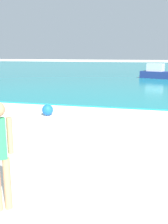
% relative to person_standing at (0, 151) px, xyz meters
% --- Properties ---
extents(water, '(160.00, 60.00, 0.06)m').
position_rel_person_standing_xyz_m(water, '(0.52, 37.70, -0.88)').
color(water, teal).
rests_on(water, ground).
extents(person_standing, '(0.31, 0.26, 1.60)m').
position_rel_person_standing_xyz_m(person_standing, '(0.00, 0.00, 0.00)').
color(person_standing, tan).
rests_on(person_standing, ground).
extents(boat_near, '(4.04, 2.47, 1.31)m').
position_rel_person_standing_xyz_m(boat_near, '(2.70, 21.63, -0.40)').
color(boat_near, navy).
rests_on(boat_near, water).
extents(beach_ball, '(0.41, 0.41, 0.41)m').
position_rel_person_standing_xyz_m(beach_ball, '(-1.68, 5.81, -0.70)').
color(beach_ball, blue).
rests_on(beach_ball, ground).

